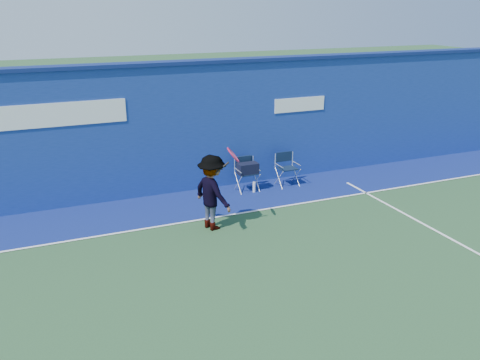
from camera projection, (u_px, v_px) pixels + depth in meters
name	position (u px, v px, depth m)	size (l,w,h in m)	color
ground	(246.00, 301.00, 7.74)	(80.00, 80.00, 0.00)	#284B29
stadium_wall	(158.00, 129.00, 11.77)	(24.00, 0.50, 3.08)	navy
out_of_bounds_strip	(174.00, 207.00, 11.32)	(24.00, 1.80, 0.01)	navy
court_lines	(232.00, 282.00, 8.26)	(24.00, 12.00, 0.01)	white
directors_chair_left	(247.00, 177.00, 12.24)	(0.48, 0.45, 0.82)	silver
directors_chair_right	(287.00, 175.00, 12.64)	(0.49, 0.43, 0.81)	silver
water_bottle	(254.00, 187.00, 12.19)	(0.07, 0.07, 0.26)	silver
tennis_player	(212.00, 192.00, 10.04)	(1.00, 1.12, 1.68)	#EA4738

